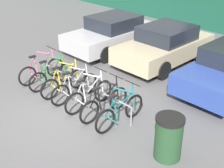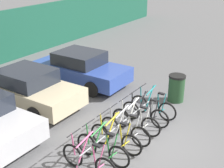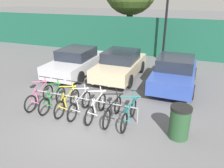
{
  "view_description": "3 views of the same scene",
  "coord_description": "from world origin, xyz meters",
  "px_view_note": "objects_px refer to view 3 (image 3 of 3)",
  "views": [
    {
      "loc": [
        6.08,
        -4.34,
        4.58
      ],
      "look_at": [
        0.47,
        1.14,
        0.62
      ],
      "focal_mm": 50.0,
      "sensor_mm": 36.0,
      "label": 1
    },
    {
      "loc": [
        -7.29,
        -3.54,
        5.17
      ],
      "look_at": [
        0.69,
        1.74,
        1.18
      ],
      "focal_mm": 50.0,
      "sensor_mm": 36.0,
      "label": 2
    },
    {
      "loc": [
        3.13,
        -5.56,
        4.04
      ],
      "look_at": [
        0.63,
        0.94,
        1.17
      ],
      "focal_mm": 35.0,
      "sensor_mm": 36.0,
      "label": 3
    }
  ],
  "objects_px": {
    "bicycle_white": "(96,108)",
    "bicycle_black": "(113,111)",
    "bicycle_green": "(53,99)",
    "trash_bin": "(180,122)",
    "lamp_post": "(168,1)",
    "bike_rack": "(83,100)",
    "bicycle_teal": "(129,114)",
    "bicycle_silver": "(80,104)",
    "car_silver": "(76,62)",
    "car_beige": "(120,64)",
    "bicycle_pink": "(40,97)",
    "bicycle_yellow": "(67,102)",
    "car_blue": "(174,72)"
  },
  "relations": [
    {
      "from": "car_silver",
      "to": "car_beige",
      "type": "height_order",
      "value": "same"
    },
    {
      "from": "bicycle_black",
      "to": "bicycle_teal",
      "type": "height_order",
      "value": "same"
    },
    {
      "from": "bicycle_green",
      "to": "trash_bin",
      "type": "height_order",
      "value": "bicycle_green"
    },
    {
      "from": "bicycle_yellow",
      "to": "bicycle_black",
      "type": "xyz_separation_m",
      "value": [
        1.78,
        0.0,
        0.0
      ]
    },
    {
      "from": "bicycle_pink",
      "to": "car_beige",
      "type": "xyz_separation_m",
      "value": [
        1.87,
        4.13,
        0.31
      ]
    },
    {
      "from": "bicycle_yellow",
      "to": "bicycle_black",
      "type": "relative_size",
      "value": 1.0
    },
    {
      "from": "bicycle_black",
      "to": "trash_bin",
      "type": "bearing_deg",
      "value": -6.36
    },
    {
      "from": "bicycle_silver",
      "to": "bicycle_black",
      "type": "distance_m",
      "value": 1.26
    },
    {
      "from": "bike_rack",
      "to": "bicycle_black",
      "type": "bearing_deg",
      "value": -6.97
    },
    {
      "from": "bicycle_white",
      "to": "bicycle_silver",
      "type": "bearing_deg",
      "value": -179.81
    },
    {
      "from": "bicycle_pink",
      "to": "bicycle_silver",
      "type": "height_order",
      "value": "same"
    },
    {
      "from": "bicycle_green",
      "to": "lamp_post",
      "type": "distance_m",
      "value": 9.09
    },
    {
      "from": "bicycle_green",
      "to": "bicycle_silver",
      "type": "distance_m",
      "value": 1.15
    },
    {
      "from": "bicycle_pink",
      "to": "car_silver",
      "type": "height_order",
      "value": "car_silver"
    },
    {
      "from": "bicycle_pink",
      "to": "trash_bin",
      "type": "relative_size",
      "value": 1.66
    },
    {
      "from": "bike_rack",
      "to": "bicycle_silver",
      "type": "relative_size",
      "value": 2.43
    },
    {
      "from": "lamp_post",
      "to": "bicycle_silver",
      "type": "bearing_deg",
      "value": -102.08
    },
    {
      "from": "bicycle_green",
      "to": "trash_bin",
      "type": "xyz_separation_m",
      "value": [
        4.62,
        -0.16,
        0.14
      ]
    },
    {
      "from": "trash_bin",
      "to": "car_silver",
      "type": "bearing_deg",
      "value": 145.54
    },
    {
      "from": "car_blue",
      "to": "bicycle_teal",
      "type": "bearing_deg",
      "value": -104.46
    },
    {
      "from": "bicycle_pink",
      "to": "bicycle_green",
      "type": "distance_m",
      "value": 0.6
    },
    {
      "from": "car_beige",
      "to": "car_blue",
      "type": "height_order",
      "value": "same"
    },
    {
      "from": "bicycle_silver",
      "to": "car_blue",
      "type": "height_order",
      "value": "car_blue"
    },
    {
      "from": "car_silver",
      "to": "car_beige",
      "type": "bearing_deg",
      "value": 8.48
    },
    {
      "from": "bicycle_yellow",
      "to": "bicycle_silver",
      "type": "relative_size",
      "value": 1.0
    },
    {
      "from": "bicycle_silver",
      "to": "bicycle_white",
      "type": "relative_size",
      "value": 1.0
    },
    {
      "from": "bicycle_pink",
      "to": "car_blue",
      "type": "distance_m",
      "value": 6.06
    },
    {
      "from": "bicycle_silver",
      "to": "car_silver",
      "type": "height_order",
      "value": "car_silver"
    },
    {
      "from": "bicycle_yellow",
      "to": "bicycle_white",
      "type": "relative_size",
      "value": 1.0
    },
    {
      "from": "bicycle_green",
      "to": "lamp_post",
      "type": "bearing_deg",
      "value": 71.26
    },
    {
      "from": "bicycle_teal",
      "to": "car_silver",
      "type": "height_order",
      "value": "car_silver"
    },
    {
      "from": "bike_rack",
      "to": "bicycle_teal",
      "type": "distance_m",
      "value": 1.81
    },
    {
      "from": "bicycle_teal",
      "to": "trash_bin",
      "type": "relative_size",
      "value": 1.66
    },
    {
      "from": "bicycle_black",
      "to": "car_silver",
      "type": "relative_size",
      "value": 0.42
    },
    {
      "from": "bike_rack",
      "to": "bicycle_green",
      "type": "bearing_deg",
      "value": -172.95
    },
    {
      "from": "bicycle_pink",
      "to": "car_beige",
      "type": "relative_size",
      "value": 0.43
    },
    {
      "from": "bicycle_white",
      "to": "bicycle_teal",
      "type": "xyz_separation_m",
      "value": [
        1.2,
        0.0,
        0.0
      ]
    },
    {
      "from": "bicycle_green",
      "to": "bicycle_silver",
      "type": "xyz_separation_m",
      "value": [
        1.15,
        0.0,
        0.0
      ]
    },
    {
      "from": "bicycle_green",
      "to": "bicycle_black",
      "type": "bearing_deg",
      "value": 1.0
    },
    {
      "from": "bike_rack",
      "to": "trash_bin",
      "type": "bearing_deg",
      "value": -5.17
    },
    {
      "from": "bicycle_white",
      "to": "bicycle_black",
      "type": "xyz_separation_m",
      "value": [
        0.62,
        0.0,
        0.0
      ]
    },
    {
      "from": "car_silver",
      "to": "lamp_post",
      "type": "xyz_separation_m",
      "value": [
        3.98,
        4.2,
        2.99
      ]
    },
    {
      "from": "bicycle_yellow",
      "to": "car_blue",
      "type": "relative_size",
      "value": 0.42
    },
    {
      "from": "car_silver",
      "to": "bicycle_green",
      "type": "bearing_deg",
      "value": -73.56
    },
    {
      "from": "bicycle_teal",
      "to": "car_silver",
      "type": "bearing_deg",
      "value": 140.09
    },
    {
      "from": "bicycle_green",
      "to": "trash_bin",
      "type": "bearing_deg",
      "value": -0.99
    },
    {
      "from": "bicycle_black",
      "to": "bicycle_teal",
      "type": "bearing_deg",
      "value": -2.18
    },
    {
      "from": "bicycle_white",
      "to": "car_silver",
      "type": "bearing_deg",
      "value": 127.85
    },
    {
      "from": "bike_rack",
      "to": "bicycle_teal",
      "type": "xyz_separation_m",
      "value": [
        1.8,
        -0.15,
        -0.11
      ]
    },
    {
      "from": "bike_rack",
      "to": "bicycle_teal",
      "type": "bearing_deg",
      "value": -4.71
    }
  ]
}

